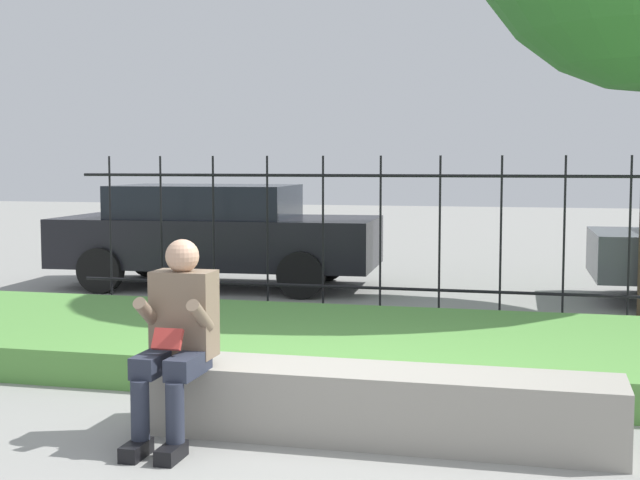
# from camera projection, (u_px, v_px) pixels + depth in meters

# --- Properties ---
(ground_plane) EXTENTS (60.00, 60.00, 0.00)m
(ground_plane) POSITION_uv_depth(u_px,v_px,m) (314.00, 435.00, 5.61)
(ground_plane) COLOR gray
(stone_bench) EXTENTS (2.99, 0.54, 0.44)m
(stone_bench) POSITION_uv_depth(u_px,v_px,m) (374.00, 409.00, 5.50)
(stone_bench) COLOR gray
(stone_bench) RESTS_ON ground_plane
(person_seated_reader) EXTENTS (0.42, 0.73, 1.24)m
(person_seated_reader) POSITION_uv_depth(u_px,v_px,m) (177.00, 333.00, 5.45)
(person_seated_reader) COLOR black
(person_seated_reader) RESTS_ON ground_plane
(grass_berm) EXTENTS (9.65, 2.75, 0.28)m
(grass_berm) POSITION_uv_depth(u_px,v_px,m) (374.00, 347.00, 7.61)
(grass_berm) COLOR #569342
(grass_berm) RESTS_ON ground_plane
(iron_fence) EXTENTS (7.65, 0.03, 1.79)m
(iron_fence) POSITION_uv_depth(u_px,v_px,m) (410.00, 236.00, 9.52)
(iron_fence) COLOR black
(iron_fence) RESTS_ON ground_plane
(car_parked_left) EXTENTS (4.46, 2.15, 1.41)m
(car_parked_left) POSITION_uv_depth(u_px,v_px,m) (216.00, 233.00, 12.31)
(car_parked_left) COLOR black
(car_parked_left) RESTS_ON ground_plane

